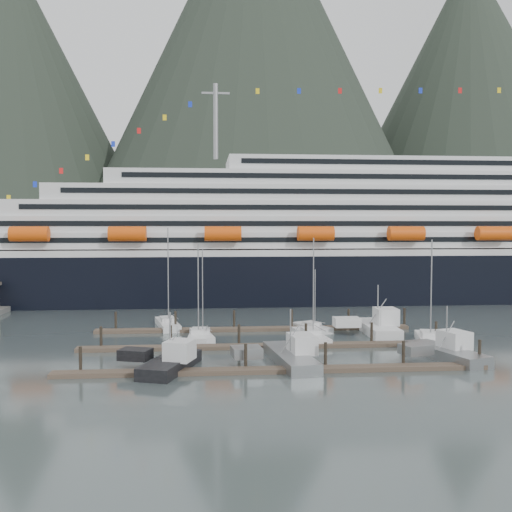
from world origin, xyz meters
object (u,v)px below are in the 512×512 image
Objects in this scene: trawler_d at (445,352)px; sailboat_e at (168,325)px; sailboat_d at (311,337)px; trawler_b at (169,362)px; trawler_e at (377,327)px; sailboat_c at (202,336)px; trawler_c at (289,356)px; cruise_ship at (397,244)px; sailboat_h at (429,341)px; sailboat_a at (199,337)px; sailboat_f at (312,328)px.

sailboat_e is at bearing 36.12° from trawler_d.
sailboat_d is 1.28× the size of trawler_b.
sailboat_d is 11.27m from trawler_e.
trawler_c is (10.24, -16.05, 0.49)m from sailboat_c.
trawler_e reaches higher than trawler_b.
cruise_ship reaches higher than sailboat_d.
sailboat_h is 1.19× the size of trawler_e.
sailboat_e is at bearing 53.13° from sailboat_d.
sailboat_e is at bearing 29.11° from sailboat_a.
sailboat_e reaches higher than sailboat_c.
trawler_d is (-13.65, -60.39, -11.14)m from cruise_ship.
trawler_b is (1.88, -28.11, 0.47)m from sailboat_e.
sailboat_c is 1.14× the size of trawler_b.
sailboat_a reaches higher than trawler_e.
sailboat_f is at bearing -22.51° from trawler_b.
sailboat_f is 24.24m from trawler_d.
trawler_d is at bearing -113.42° from sailboat_a.
sailboat_a is 1.13× the size of trawler_d.
sailboat_h is 1.27× the size of trawler_b.
cruise_ship is 62.91m from trawler_d.
sailboat_a is at bearing 93.11° from sailboat_h.
cruise_ship is 70.05m from trawler_c.
cruise_ship reaches higher than sailboat_h.
trawler_c is (10.64, -15.55, 0.47)m from sailboat_a.
cruise_ship is 48.95m from sailboat_f.
sailboat_d is 23.90m from sailboat_e.
sailboat_h is at bearing -156.51° from sailboat_f.
sailboat_d is 1.01× the size of sailboat_h.
trawler_b is at bearing 172.52° from sailboat_e.
sailboat_e reaches higher than sailboat_h.
trawler_c is 19.09m from trawler_d.
sailboat_d is at bearing 110.44° from trawler_e.
sailboat_c is at bearing 25.61° from trawler_c.
sailboat_e is 1.40× the size of trawler_b.
trawler_c is 23.83m from trawler_e.
sailboat_a is at bearing 80.68° from sailboat_f.
sailboat_h is at bearing -147.34° from trawler_e.
cruise_ship is 18.04× the size of trawler_b.
cruise_ship is at bearing -17.98° from trawler_b.
sailboat_d is 1.20× the size of trawler_e.
sailboat_c is 15.46m from sailboat_d.
trawler_e is at bearing -137.72° from sailboat_f.
trawler_e is (-4.99, 8.06, 0.54)m from sailboat_h.
trawler_b is at bearing 125.09° from trawler_e.
trawler_c is at bearing -160.22° from sailboat_e.
trawler_e is at bearing -115.72° from sailboat_e.
sailboat_f reaches higher than trawler_c.
sailboat_e is at bearing 19.63° from sailboat_c.
trawler_b is at bearing 159.95° from sailboat_c.
cruise_ship reaches higher than sailboat_a.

